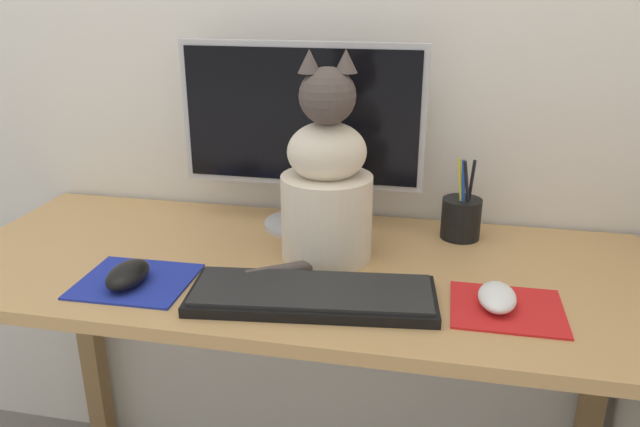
# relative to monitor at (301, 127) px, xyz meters

# --- Properties ---
(desk) EXTENTS (1.38, 0.57, 0.74)m
(desk) POSITION_rel_monitor_xyz_m (0.03, -0.19, -0.34)
(desk) COLOR tan
(desk) RESTS_ON ground_plane
(monitor) EXTENTS (0.52, 0.17, 0.40)m
(monitor) POSITION_rel_monitor_xyz_m (0.00, 0.00, 0.00)
(monitor) COLOR #B2B2B7
(monitor) RESTS_ON desk
(keyboard) EXTENTS (0.44, 0.21, 0.02)m
(keyboard) POSITION_rel_monitor_xyz_m (0.10, -0.34, -0.21)
(keyboard) COLOR black
(keyboard) RESTS_ON desk
(mousepad_left) EXTENTS (0.20, 0.18, 0.00)m
(mousepad_left) POSITION_rel_monitor_xyz_m (-0.23, -0.33, -0.22)
(mousepad_left) COLOR #1E2D9E
(mousepad_left) RESTS_ON desk
(mousepad_right) EXTENTS (0.19, 0.16, 0.00)m
(mousepad_right) POSITION_rel_monitor_xyz_m (0.42, -0.30, -0.22)
(mousepad_right) COLOR red
(mousepad_right) RESTS_ON desk
(computer_mouse_left) EXTENTS (0.06, 0.11, 0.04)m
(computer_mouse_left) POSITION_rel_monitor_xyz_m (-0.24, -0.35, -0.20)
(computer_mouse_left) COLOR black
(computer_mouse_left) RESTS_ON mousepad_left
(computer_mouse_right) EXTENTS (0.06, 0.10, 0.03)m
(computer_mouse_right) POSITION_rel_monitor_xyz_m (0.40, -0.30, -0.20)
(computer_mouse_right) COLOR white
(computer_mouse_right) RESTS_ON mousepad_right
(cat) EXTENTS (0.23, 0.27, 0.40)m
(cat) POSITION_rel_monitor_xyz_m (0.08, -0.15, -0.07)
(cat) COLOR beige
(cat) RESTS_ON desk
(pen_cup) EXTENTS (0.08, 0.08, 0.17)m
(pen_cup) POSITION_rel_monitor_xyz_m (0.34, 0.00, -0.18)
(pen_cup) COLOR black
(pen_cup) RESTS_ON desk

